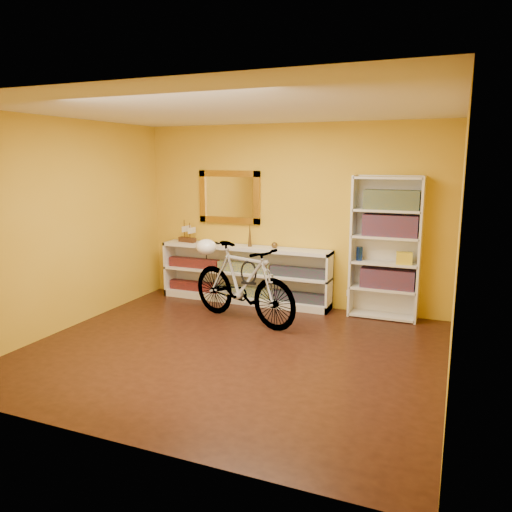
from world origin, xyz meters
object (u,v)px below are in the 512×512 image
at_px(console_unit, 245,274).
at_px(bicycle, 243,283).
at_px(bookcase, 385,248).
at_px(helmet, 206,247).

distance_m(console_unit, bicycle, 0.92).
height_order(bookcase, helmet, bookcase).
height_order(bookcase, bicycle, bookcase).
bearing_deg(bookcase, bicycle, -152.38).
height_order(console_unit, bicycle, bicycle).
xyz_separation_m(bookcase, bicycle, (-1.67, -0.87, -0.43)).
xyz_separation_m(bookcase, helmet, (-2.31, -0.65, -0.03)).
bearing_deg(bicycle, helmet, 90.00).
xyz_separation_m(console_unit, bicycle, (0.34, -0.85, 0.10)).
bearing_deg(helmet, bicycle, -18.93).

